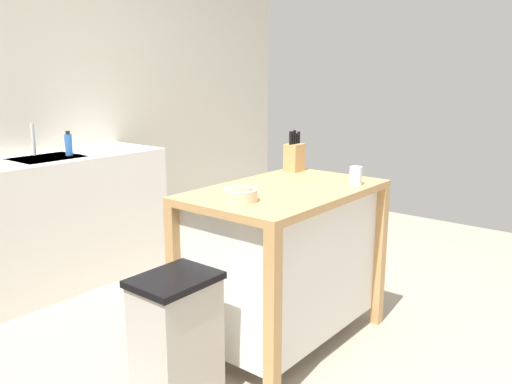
{
  "coord_description": "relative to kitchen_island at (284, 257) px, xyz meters",
  "views": [
    {
      "loc": [
        -1.97,
        -1.58,
        1.48
      ],
      "look_at": [
        0.24,
        0.2,
        0.83
      ],
      "focal_mm": 36.7,
      "sensor_mm": 36.0,
      "label": 1
    }
  ],
  "objects": [
    {
      "name": "kitchen_island",
      "position": [
        0.0,
        0.0,
        0.0
      ],
      "size": [
        1.1,
        0.69,
        0.88
      ],
      "color": "tan",
      "rests_on": "ground"
    },
    {
      "name": "bottle_spray_cleaner",
      "position": [
        -0.23,
        1.68,
        0.5
      ],
      "size": [
        0.05,
        0.05,
        0.17
      ],
      "color": "blue",
      "rests_on": "sink_counter"
    },
    {
      "name": "knife_block",
      "position": [
        0.43,
        0.24,
        0.48
      ],
      "size": [
        0.11,
        0.09,
        0.25
      ],
      "color": "tan",
      "rests_on": "kitchen_island"
    },
    {
      "name": "wall_back",
      "position": [
        -0.24,
        2.08,
        0.81
      ],
      "size": [
        5.45,
        0.1,
        2.6
      ],
      "primitive_type": "cube",
      "color": "beige",
      "rests_on": "ground"
    },
    {
      "name": "ground_plane",
      "position": [
        -0.24,
        0.0,
        -0.49
      ],
      "size": [
        6.45,
        6.45,
        0.0
      ],
      "primitive_type": "plane",
      "color": "gray",
      "rests_on": "ground"
    },
    {
      "name": "sink_counter",
      "position": [
        -0.37,
        1.73,
        -0.03
      ],
      "size": [
        1.61,
        0.6,
        0.92
      ],
      "color": "white",
      "rests_on": "ground"
    },
    {
      "name": "bowl_ceramic_small",
      "position": [
        -0.37,
        0.0,
        0.42
      ],
      "size": [
        0.17,
        0.17,
        0.06
      ],
      "color": "beige",
      "rests_on": "kitchen_island"
    },
    {
      "name": "sink_faucet",
      "position": [
        -0.37,
        1.87,
        0.53
      ],
      "size": [
        0.02,
        0.02,
        0.22
      ],
      "color": "#B7BCC1",
      "rests_on": "sink_counter"
    },
    {
      "name": "drinking_cup",
      "position": [
        0.31,
        -0.25,
        0.44
      ],
      "size": [
        0.07,
        0.07,
        0.1
      ],
      "color": "silver",
      "rests_on": "kitchen_island"
    },
    {
      "name": "trash_bin",
      "position": [
        -0.79,
        0.01,
        -0.18
      ],
      "size": [
        0.36,
        0.28,
        0.63
      ],
      "color": "#B7B2A8",
      "rests_on": "ground"
    }
  ]
}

